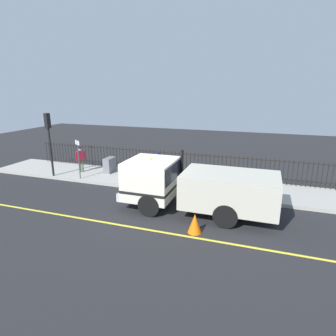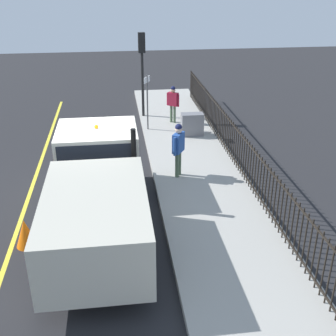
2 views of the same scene
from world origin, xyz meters
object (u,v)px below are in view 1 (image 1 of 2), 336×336
traffic_cone (195,223)px  utility_cabinet (110,165)px  pedestrian_distant (80,157)px  work_truck (189,184)px  street_sign (78,154)px  traffic_light_near (49,132)px  worker_standing (158,164)px

traffic_cone → utility_cabinet: bearing=51.2°
pedestrian_distant → traffic_cone: size_ratio=2.17×
work_truck → street_sign: size_ratio=2.87×
street_sign → traffic_light_near: bearing=91.5°
worker_standing → pedestrian_distant: (0.57, 5.34, -0.11)m
utility_cabinet → worker_standing: bearing=-107.1°
traffic_cone → street_sign: bearing=64.3°
traffic_light_near → utility_cabinet: (1.77, -2.81, -2.18)m
traffic_light_near → street_sign: (0.05, -1.86, -1.19)m
work_truck → traffic_cone: bearing=-159.0°
worker_standing → traffic_cone: 5.40m
work_truck → worker_standing: bearing=44.0°
pedestrian_distant → street_sign: 1.45m
utility_cabinet → traffic_light_near: bearing=122.2°
worker_standing → street_sign: 4.65m
work_truck → pedestrian_distant: bearing=68.3°
street_sign → utility_cabinet: bearing=-28.9°
pedestrian_distant → street_sign: bearing=68.9°
work_truck → traffic_light_near: (1.85, 8.88, 1.56)m
pedestrian_distant → utility_cabinet: pedestrian_distant is taller
worker_standing → traffic_cone: (-4.31, -3.12, -0.90)m
traffic_cone → street_sign: street_sign is taller
traffic_light_near → utility_cabinet: size_ratio=4.06×
pedestrian_distant → traffic_light_near: (-1.22, 1.12, 1.65)m
traffic_light_near → traffic_cone: bearing=67.4°
worker_standing → street_sign: bearing=-140.8°
traffic_cone → street_sign: (3.72, 7.72, 1.25)m
pedestrian_distant → utility_cabinet: 1.86m
traffic_light_near → traffic_cone: traffic_light_near is taller
street_sign → traffic_cone: bearing=-115.7°
pedestrian_distant → traffic_light_near: traffic_light_near is taller
work_truck → street_sign: (1.90, 7.02, 0.37)m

